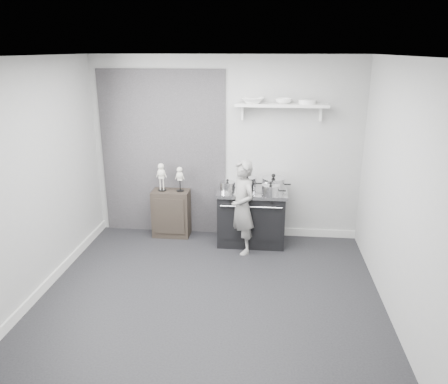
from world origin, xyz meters
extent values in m
plane|color=black|center=(0.00, 0.00, 0.00)|extent=(4.00, 4.00, 0.00)
cube|color=#A1A19E|center=(0.00, 1.80, 1.35)|extent=(4.00, 0.02, 2.70)
cube|color=#A1A19E|center=(0.00, -1.80, 1.35)|extent=(4.00, 0.02, 2.70)
cube|color=#A1A19E|center=(-2.00, 0.00, 1.35)|extent=(0.02, 3.60, 2.70)
cube|color=#A1A19E|center=(2.00, 0.00, 1.35)|extent=(0.02, 3.60, 2.70)
cube|color=silver|center=(0.00, 0.00, 2.70)|extent=(4.00, 3.60, 0.02)
cube|color=black|center=(-0.95, 1.79, 1.25)|extent=(1.90, 0.02, 2.50)
cube|color=silver|center=(1.00, 1.78, 0.06)|extent=(2.00, 0.03, 0.12)
cube|color=silver|center=(-1.98, 0.00, 0.06)|extent=(0.03, 3.60, 0.12)
cube|color=silver|center=(0.80, 1.67, 2.02)|extent=(1.30, 0.26, 0.04)
cube|color=silver|center=(0.25, 1.74, 1.90)|extent=(0.03, 0.12, 0.20)
cube|color=silver|center=(1.35, 1.74, 1.90)|extent=(0.03, 0.12, 0.20)
cube|color=black|center=(0.42, 1.48, 0.38)|extent=(0.96, 0.58, 0.77)
cube|color=silver|center=(0.42, 1.48, 0.79)|extent=(1.02, 0.62, 0.05)
cube|color=black|center=(0.19, 1.19, 0.40)|extent=(0.40, 0.02, 0.50)
cube|color=black|center=(0.65, 1.19, 0.40)|extent=(0.40, 0.02, 0.50)
cylinder|color=silver|center=(0.42, 1.16, 0.67)|extent=(0.87, 0.02, 0.02)
cylinder|color=black|center=(0.13, 1.18, 0.75)|extent=(0.04, 0.03, 0.04)
cylinder|color=black|center=(0.42, 1.18, 0.75)|extent=(0.04, 0.03, 0.04)
cylinder|color=black|center=(0.71, 1.18, 0.75)|extent=(0.04, 0.03, 0.04)
cube|color=black|center=(-0.82, 1.61, 0.36)|extent=(0.56, 0.33, 0.73)
imported|color=gray|center=(0.30, 1.15, 0.67)|extent=(0.54, 0.59, 1.34)
cylinder|color=silver|center=(0.07, 1.39, 0.88)|extent=(0.21, 0.21, 0.13)
cylinder|color=silver|center=(0.07, 1.39, 0.95)|extent=(0.22, 0.22, 0.01)
sphere|color=black|center=(0.07, 1.39, 0.98)|extent=(0.04, 0.04, 0.04)
cylinder|color=black|center=(0.22, 1.39, 0.88)|extent=(0.10, 0.02, 0.02)
cylinder|color=silver|center=(0.34, 1.57, 0.89)|extent=(0.27, 0.27, 0.15)
cylinder|color=silver|center=(0.34, 1.57, 0.98)|extent=(0.27, 0.27, 0.01)
sphere|color=black|center=(0.34, 1.57, 1.01)|extent=(0.05, 0.05, 0.05)
cylinder|color=black|center=(0.52, 1.57, 0.89)|extent=(0.10, 0.02, 0.02)
cylinder|color=silver|center=(0.72, 1.56, 0.90)|extent=(0.33, 0.33, 0.16)
cylinder|color=silver|center=(0.72, 1.56, 0.99)|extent=(0.34, 0.34, 0.01)
sphere|color=black|center=(0.72, 1.56, 1.02)|extent=(0.06, 0.06, 0.06)
cylinder|color=black|center=(0.93, 1.56, 0.90)|extent=(0.10, 0.02, 0.02)
cylinder|color=silver|center=(0.68, 1.28, 0.89)|extent=(0.25, 0.25, 0.14)
cylinder|color=silver|center=(0.68, 1.28, 0.96)|extent=(0.26, 0.26, 0.01)
sphere|color=black|center=(0.68, 1.28, 0.99)|extent=(0.04, 0.04, 0.04)
cylinder|color=black|center=(0.85, 1.28, 0.89)|extent=(0.10, 0.02, 0.02)
cylinder|color=silver|center=(0.29, 1.31, 0.87)|extent=(0.16, 0.16, 0.10)
cylinder|color=silver|center=(0.29, 1.31, 0.92)|extent=(0.16, 0.16, 0.01)
sphere|color=black|center=(0.29, 1.31, 0.95)|extent=(0.03, 0.03, 0.03)
cylinder|color=black|center=(0.41, 1.31, 0.87)|extent=(0.10, 0.02, 0.02)
imported|color=white|center=(0.39, 1.67, 2.08)|extent=(0.33, 0.33, 0.08)
imported|color=white|center=(0.82, 1.67, 2.08)|extent=(0.23, 0.23, 0.07)
cylinder|color=white|center=(1.15, 1.67, 2.07)|extent=(0.24, 0.24, 0.06)
camera|label=1|loc=(0.63, -4.55, 2.77)|focal=35.00mm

